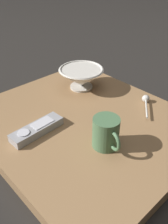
{
  "coord_description": "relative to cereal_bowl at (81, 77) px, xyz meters",
  "views": [
    {
      "loc": [
        -0.44,
        0.41,
        0.48
      ],
      "look_at": [
        0.01,
        -0.01,
        0.06
      ],
      "focal_mm": 38.93,
      "sensor_mm": 36.0,
      "label": 1
    }
  ],
  "objects": [
    {
      "name": "coffee_mug",
      "position": [
        -0.28,
        0.17,
        -0.0
      ],
      "size": [
        0.1,
        0.07,
        0.09
      ],
      "color": "#4C724C",
      "rests_on": "table"
    },
    {
      "name": "ground_plane",
      "position": [
        -0.15,
        0.13,
        -0.08
      ],
      "size": [
        6.0,
        6.0,
        0.0
      ],
      "primitive_type": "plane",
      "color": "black"
    },
    {
      "name": "teaspoon",
      "position": [
        -0.23,
        -0.08,
        -0.03
      ],
      "size": [
        0.08,
        0.1,
        0.03
      ],
      "color": "silver",
      "rests_on": "table"
    },
    {
      "name": "cereal_bowl",
      "position": [
        0.0,
        0.0,
        0.0
      ],
      "size": [
        0.16,
        0.16,
        0.08
      ],
      "color": "beige",
      "rests_on": "table"
    },
    {
      "name": "table",
      "position": [
        -0.15,
        0.13,
        -0.06
      ],
      "size": [
        0.64,
        0.56,
        0.04
      ],
      "color": "#936D47",
      "rests_on": "ground"
    },
    {
      "name": "tv_remote_near",
      "position": [
        -0.11,
        0.27,
        -0.03
      ],
      "size": [
        0.06,
        0.16,
        0.03
      ],
      "color": "#9E9EA3",
      "rests_on": "table"
    }
  ]
}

